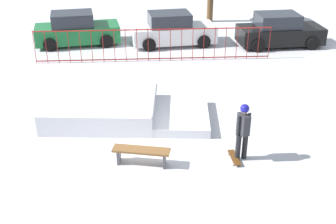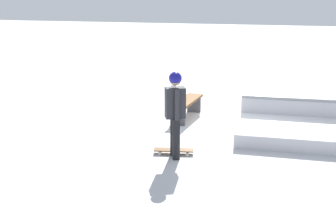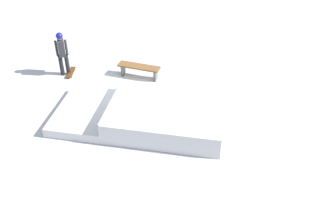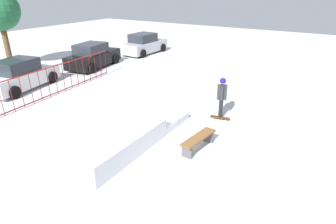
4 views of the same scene
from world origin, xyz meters
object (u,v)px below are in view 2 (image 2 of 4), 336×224
Objects in this scene: skater at (175,108)px; skateboard at (174,150)px; skate_ramp at (295,102)px; park_bench at (186,105)px.

skateboard is at bearing 85.61° from skater.
skater reaches higher than skate_ramp.
skate_ramp is 4.46m from skateboard.
skate_ramp is 3.30× the size of park_bench.
skater reaches higher than park_bench.
skater is at bearing 6.83° from park_bench.
skateboard is (3.72, -2.44, -0.24)m from skate_ramp.
skate_ramp reaches higher than skateboard.
skateboard is 2.65m from park_bench.
park_bench is at bearing 86.91° from skateboard.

